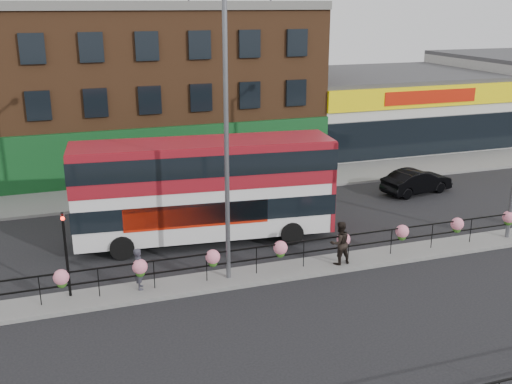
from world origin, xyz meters
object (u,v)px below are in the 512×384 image
object	(u,v)px
double_decker_bus	(205,181)
pedestrian_a	(139,269)
car	(417,181)
lamp_column_west	(224,109)
pedestrian_b	(340,243)

from	to	relation	value
double_decker_bus	pedestrian_a	xyz separation A→B (m)	(-3.58, -4.13, -1.88)
car	lamp_column_west	xyz separation A→B (m)	(-13.20, -7.09, 5.98)
pedestrian_a	lamp_column_west	size ratio (longest dim) A/B	0.15
double_decker_bus	car	size ratio (longest dim) A/B	2.66
car	pedestrian_a	world-z (taller)	pedestrian_a
double_decker_bus	car	xyz separation A→B (m)	(12.98, 3.08, -2.14)
pedestrian_a	pedestrian_b	xyz separation A→B (m)	(7.99, -0.36, 0.10)
pedestrian_a	double_decker_bus	bearing A→B (deg)	-36.10
pedestrian_b	double_decker_bus	bearing A→B (deg)	-50.73
double_decker_bus	pedestrian_a	bearing A→B (deg)	-130.90
car	pedestrian_a	bearing A→B (deg)	103.55
car	lamp_column_west	distance (m)	16.13
double_decker_bus	pedestrian_b	xyz separation A→B (m)	(4.41, -4.50, -1.78)
pedestrian_b	lamp_column_west	xyz separation A→B (m)	(-4.63, 0.49, 5.61)
car	pedestrian_b	world-z (taller)	pedestrian_b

